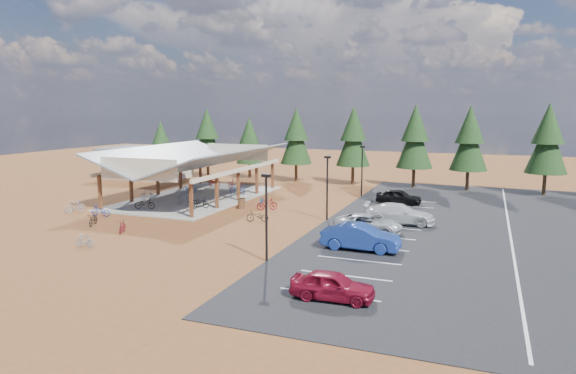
{
  "coord_description": "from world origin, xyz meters",
  "views": [
    {
      "loc": [
        16.67,
        -36.51,
        8.82
      ],
      "look_at": [
        1.47,
        2.5,
        2.41
      ],
      "focal_mm": 32.0,
      "sensor_mm": 36.0,
      "label": 1
    }
  ],
  "objects_px": {
    "bike_15": "(267,204)",
    "lamp_post_1": "(327,183)",
    "bike_2": "(189,188)",
    "bike_9": "(75,207)",
    "bike_3": "(214,181)",
    "bike_7": "(235,183)",
    "lamp_post_2": "(362,167)",
    "bike_6": "(238,189)",
    "bike_5": "(184,199)",
    "car_1": "(361,237)",
    "trash_bin_0": "(241,204)",
    "trash_bin_1": "(242,203)",
    "bike_16": "(257,216)",
    "bike_0": "(145,204)",
    "car_3": "(399,214)",
    "bike_10": "(100,211)",
    "lamp_post_0": "(266,211)",
    "car_0": "(333,285)",
    "bike_1": "(148,195)",
    "bike_pavilion": "(196,160)",
    "bike_14": "(262,200)",
    "bike_11": "(122,227)",
    "outbuilding": "(147,162)",
    "bike_13": "(85,241)",
    "car_2": "(368,224)",
    "bike_4": "(200,202)",
    "car_4": "(399,197)"
  },
  "relations": [
    {
      "from": "bike_15",
      "to": "car_0",
      "type": "height_order",
      "value": "car_0"
    },
    {
      "from": "bike_0",
      "to": "bike_13",
      "type": "xyz_separation_m",
      "value": [
        4.06,
        -11.59,
        -0.12
      ]
    },
    {
      "from": "bike_15",
      "to": "bike_16",
      "type": "relative_size",
      "value": 1.07
    },
    {
      "from": "trash_bin_0",
      "to": "bike_4",
      "type": "height_order",
      "value": "bike_4"
    },
    {
      "from": "trash_bin_0",
      "to": "bike_3",
      "type": "relative_size",
      "value": 0.49
    },
    {
      "from": "lamp_post_0",
      "to": "bike_11",
      "type": "height_order",
      "value": "lamp_post_0"
    },
    {
      "from": "bike_2",
      "to": "bike_9",
      "type": "xyz_separation_m",
      "value": [
        -3.55,
        -12.41,
        -0.01
      ]
    },
    {
      "from": "bike_9",
      "to": "bike_11",
      "type": "bearing_deg",
      "value": 176.36
    },
    {
      "from": "bike_5",
      "to": "car_1",
      "type": "relative_size",
      "value": 0.36
    },
    {
      "from": "lamp_post_2",
      "to": "bike_6",
      "type": "height_order",
      "value": "lamp_post_2"
    },
    {
      "from": "bike_2",
      "to": "bike_3",
      "type": "bearing_deg",
      "value": 6.07
    },
    {
      "from": "bike_15",
      "to": "lamp_post_1",
      "type": "bearing_deg",
      "value": -144.69
    },
    {
      "from": "bike_14",
      "to": "bike_9",
      "type": "bearing_deg",
      "value": -160.69
    },
    {
      "from": "lamp_post_2",
      "to": "bike_0",
      "type": "xyz_separation_m",
      "value": [
        -16.1,
        -13.89,
        -2.4
      ]
    },
    {
      "from": "outbuilding",
      "to": "bike_3",
      "type": "height_order",
      "value": "outbuilding"
    },
    {
      "from": "bike_0",
      "to": "car_1",
      "type": "bearing_deg",
      "value": -123.37
    },
    {
      "from": "car_0",
      "to": "bike_1",
      "type": "bearing_deg",
      "value": 50.31
    },
    {
      "from": "bike_4",
      "to": "car_4",
      "type": "xyz_separation_m",
      "value": [
        16.1,
        8.44,
        0.15
      ]
    },
    {
      "from": "bike_9",
      "to": "bike_13",
      "type": "distance_m",
      "value": 12.15
    },
    {
      "from": "bike_0",
      "to": "bike_2",
      "type": "xyz_separation_m",
      "value": [
        -1.21,
        9.18,
        -0.01
      ]
    },
    {
      "from": "bike_pavilion",
      "to": "bike_6",
      "type": "height_order",
      "value": "bike_pavilion"
    },
    {
      "from": "bike_10",
      "to": "bike_15",
      "type": "xyz_separation_m",
      "value": [
        11.77,
        7.44,
        0.08
      ]
    },
    {
      "from": "bike_5",
      "to": "car_2",
      "type": "bearing_deg",
      "value": -90.96
    },
    {
      "from": "trash_bin_1",
      "to": "bike_16",
      "type": "height_order",
      "value": "bike_16"
    },
    {
      "from": "bike_1",
      "to": "bike_2",
      "type": "height_order",
      "value": "bike_1"
    },
    {
      "from": "lamp_post_2",
      "to": "lamp_post_0",
      "type": "bearing_deg",
      "value": -90.0
    },
    {
      "from": "lamp_post_2",
      "to": "bike_9",
      "type": "bearing_deg",
      "value": -140.62
    },
    {
      "from": "trash_bin_1",
      "to": "car_4",
      "type": "distance_m",
      "value": 14.5
    },
    {
      "from": "bike_9",
      "to": "car_3",
      "type": "xyz_separation_m",
      "value": [
        26.47,
        5.72,
        0.27
      ]
    },
    {
      "from": "bike_0",
      "to": "bike_2",
      "type": "bearing_deg",
      "value": -10.1
    },
    {
      "from": "bike_2",
      "to": "bike_16",
      "type": "xyz_separation_m",
      "value": [
        12.39,
        -9.86,
        -0.11
      ]
    },
    {
      "from": "bike_1",
      "to": "bike_13",
      "type": "relative_size",
      "value": 1.19
    },
    {
      "from": "lamp_post_0",
      "to": "bike_6",
      "type": "bearing_deg",
      "value": 120.95
    },
    {
      "from": "bike_0",
      "to": "car_3",
      "type": "bearing_deg",
      "value": -101.09
    },
    {
      "from": "bike_15",
      "to": "bike_14",
      "type": "bearing_deg",
      "value": -1.8
    },
    {
      "from": "trash_bin_1",
      "to": "lamp_post_1",
      "type": "bearing_deg",
      "value": -12.84
    },
    {
      "from": "lamp_post_2",
      "to": "car_3",
      "type": "height_order",
      "value": "lamp_post_2"
    },
    {
      "from": "lamp_post_0",
      "to": "car_4",
      "type": "relative_size",
      "value": 1.25
    },
    {
      "from": "car_0",
      "to": "bike_0",
      "type": "bearing_deg",
      "value": 53.44
    },
    {
      "from": "bike_16",
      "to": "bike_5",
      "type": "bearing_deg",
      "value": -130.74
    },
    {
      "from": "bike_9",
      "to": "bike_5",
      "type": "bearing_deg",
      "value": -115.01
    },
    {
      "from": "bike_3",
      "to": "bike_10",
      "type": "bearing_deg",
      "value": -165.36
    },
    {
      "from": "bike_3",
      "to": "bike_7",
      "type": "xyz_separation_m",
      "value": [
        2.76,
        -0.23,
        -0.03
      ]
    },
    {
      "from": "lamp_post_1",
      "to": "bike_pavilion",
      "type": "bearing_deg",
      "value": 161.57
    },
    {
      "from": "bike_4",
      "to": "bike_5",
      "type": "height_order",
      "value": "bike_5"
    },
    {
      "from": "bike_10",
      "to": "bike_16",
      "type": "xyz_separation_m",
      "value": [
        12.91,
        2.89,
        -0.02
      ]
    },
    {
      "from": "bike_4",
      "to": "car_3",
      "type": "bearing_deg",
      "value": -80.93
    },
    {
      "from": "car_1",
      "to": "car_2",
      "type": "xyz_separation_m",
      "value": [
        -0.54,
        4.55,
        -0.14
      ]
    },
    {
      "from": "bike_9",
      "to": "car_3",
      "type": "relative_size",
      "value": 0.34
    },
    {
      "from": "bike_11",
      "to": "bike_pavilion",
      "type": "bearing_deg",
      "value": 77.16
    }
  ]
}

